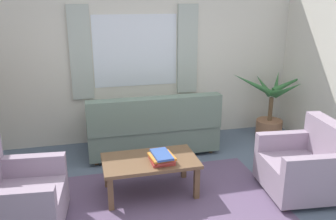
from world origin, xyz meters
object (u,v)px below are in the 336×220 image
couch (152,129)px  armchair_right (305,166)px  coffee_table (150,164)px  potted_plant (271,111)px  armchair_left (14,199)px  book_stack_on_table (162,158)px

couch → armchair_right: 2.19m
armchair_right → couch: bearing=-130.8°
armchair_right → coffee_table: bearing=-98.0°
couch → coffee_table: bearing=77.1°
coffee_table → potted_plant: potted_plant is taller
coffee_table → couch: bearing=77.1°
armchair_left → potted_plant: (3.73, 1.67, 0.10)m
coffee_table → potted_plant: 2.64m
book_stack_on_table → armchair_right: bearing=-11.7°
couch → book_stack_on_table: 1.27m
couch → armchair_left: couch is taller
armchair_left → armchair_right: size_ratio=1.00×
potted_plant → coffee_table: bearing=-150.5°
couch → potted_plant: bearing=-175.9°
coffee_table → potted_plant: bearing=29.5°
armchair_right → book_stack_on_table: bearing=-95.8°
book_stack_on_table → potted_plant: size_ratio=0.27×
armchair_left → book_stack_on_table: armchair_left is taller
couch → potted_plant: potted_plant is taller
armchair_left → coffee_table: size_ratio=0.83×
armchair_left → book_stack_on_table: 1.58m
armchair_left → coffee_table: (1.43, 0.37, 0.03)m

